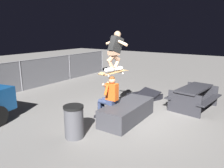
% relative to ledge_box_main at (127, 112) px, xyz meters
% --- Properties ---
extents(ground_plane, '(40.00, 40.00, 0.00)m').
position_rel_ledge_box_main_xyz_m(ground_plane, '(0.20, -0.01, -0.27)').
color(ground_plane, slate).
extents(ledge_box_main, '(2.04, 0.85, 0.53)m').
position_rel_ledge_box_main_xyz_m(ledge_box_main, '(0.00, 0.00, 0.00)').
color(ledge_box_main, '#38383D').
rests_on(ledge_box_main, ground).
extents(person_sitting_on_ledge, '(0.59, 0.75, 1.37)m').
position_rel_ledge_box_main_xyz_m(person_sitting_on_ledge, '(-0.28, 0.47, 0.50)').
color(person_sitting_on_ledge, '#2D3856').
rests_on(person_sitting_on_ledge, ground).
extents(skateboard, '(1.04, 0.46, 0.13)m').
position_rel_ledge_box_main_xyz_m(skateboard, '(-0.09, 0.43, 1.17)').
color(skateboard, '#AD8451').
extents(skater_airborne, '(0.64, 0.88, 1.12)m').
position_rel_ledge_box_main_xyz_m(skater_airborne, '(-0.03, 0.41, 1.85)').
color(skater_airborne, white).
extents(kicker_ramp, '(1.25, 1.24, 0.42)m').
position_rel_ledge_box_main_xyz_m(kicker_ramp, '(2.26, 0.52, -0.20)').
color(kicker_ramp, black).
rests_on(kicker_ramp, ground).
extents(picnic_table_back, '(1.86, 1.56, 0.75)m').
position_rel_ledge_box_main_xyz_m(picnic_table_back, '(2.20, -1.36, 0.23)').
color(picnic_table_back, '#28282D').
rests_on(picnic_table_back, ground).
extents(trash_bin, '(0.50, 0.50, 0.84)m').
position_rel_ledge_box_main_xyz_m(trash_bin, '(-1.68, 0.56, 0.15)').
color(trash_bin, '#47474C').
rests_on(trash_bin, ground).
extents(fence_back, '(12.05, 0.05, 1.36)m').
position_rel_ledge_box_main_xyz_m(fence_back, '(0.20, 5.55, 0.46)').
color(fence_back, slate).
rests_on(fence_back, ground).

